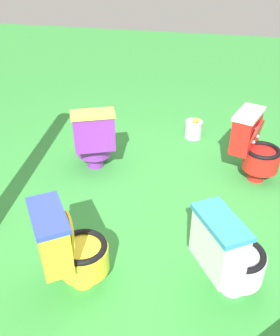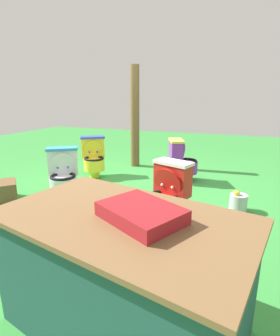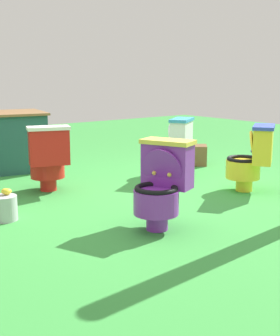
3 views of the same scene
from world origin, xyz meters
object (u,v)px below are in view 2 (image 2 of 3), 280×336
object	(u,v)px
wooden_post	(135,117)
vendor_table	(124,273)
toilet_purple	(182,160)
toilet_red	(167,193)
small_crate	(5,191)
lemon_bucket	(238,202)
toilet_yellow	(94,156)
toilet_white	(63,173)

from	to	relation	value
wooden_post	vendor_table	bearing A→B (deg)	111.22
toilet_purple	wooden_post	world-z (taller)	wooden_post
toilet_red	small_crate	bearing A→B (deg)	23.43
toilet_red	lemon_bucket	size ratio (longest dim) A/B	2.63
small_crate	lemon_bucket	world-z (taller)	same
toilet_red	wooden_post	size ratio (longest dim) A/B	0.36
vendor_table	wooden_post	size ratio (longest dim) A/B	0.79
toilet_red	lemon_bucket	world-z (taller)	toilet_red
toilet_red	vendor_table	xyz separation A→B (m)	(-0.13, 1.45, 0.02)
vendor_table	toilet_purple	bearing A→B (deg)	-84.07
vendor_table	wooden_post	world-z (taller)	wooden_post
toilet_purple	small_crate	world-z (taller)	toilet_purple
toilet_yellow	small_crate	size ratio (longest dim) A/B	1.83
toilet_red	wooden_post	bearing A→B (deg)	-40.49
wooden_post	lemon_bucket	bearing A→B (deg)	142.04
toilet_purple	wooden_post	bearing A→B (deg)	-142.25
wooden_post	toilet_yellow	bearing A→B (deg)	66.48
toilet_white	toilet_red	xyz separation A→B (m)	(-1.59, 0.23, 0.00)
toilet_white	wooden_post	distance (m)	2.18
toilet_purple	toilet_red	xyz separation A→B (m)	(-0.19, 1.65, 0.00)
vendor_table	toilet_white	bearing A→B (deg)	-44.41
toilet_red	wooden_post	world-z (taller)	wooden_post
toilet_white	toilet_red	size ratio (longest dim) A/B	1.00
toilet_white	vendor_table	size ratio (longest dim) A/B	0.45
wooden_post	small_crate	bearing A→B (deg)	68.27
toilet_white	small_crate	size ratio (longest dim) A/B	1.83
toilet_white	vendor_table	xyz separation A→B (m)	(-1.72, 1.68, 0.02)
lemon_bucket	small_crate	bearing A→B (deg)	14.98
vendor_table	small_crate	xyz separation A→B (m)	(2.44, -1.29, -0.25)
toilet_white	lemon_bucket	distance (m)	2.41
toilet_purple	toilet_red	world-z (taller)	same
toilet_purple	toilet_red	bearing A→B (deg)	-15.69
toilet_purple	toilet_white	distance (m)	1.99
toilet_yellow	small_crate	distance (m)	1.60
toilet_purple	toilet_red	size ratio (longest dim) A/B	1.00
toilet_white	wooden_post	world-z (taller)	wooden_post
toilet_white	toilet_red	distance (m)	1.60
toilet_yellow	toilet_red	distance (m)	2.20
toilet_yellow	small_crate	xyz separation A→B (m)	(0.56, 1.49, -0.24)
lemon_bucket	vendor_table	bearing A→B (deg)	73.24
toilet_white	toilet_yellow	bearing A→B (deg)	-114.45
toilet_purple	small_crate	distance (m)	2.79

